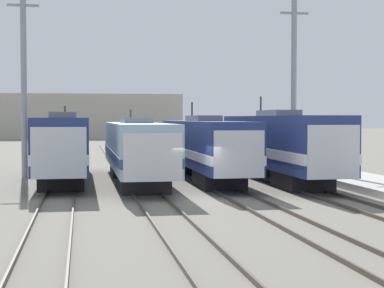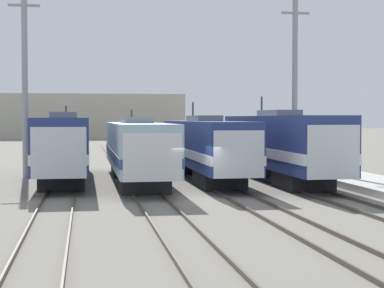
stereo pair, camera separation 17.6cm
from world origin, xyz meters
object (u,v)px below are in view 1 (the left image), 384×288
Objects in this scene: locomotive_center_left at (137,149)px; locomotive_far_right at (280,145)px; catenary_tower_right at (294,81)px; locomotive_far_left at (63,146)px; catenary_tower_left at (24,78)px; locomotive_center_right at (204,147)px.

locomotive_far_right is at bearing -5.11° from locomotive_center_left.
locomotive_center_left is 13.30m from catenary_tower_right.
catenary_tower_left reaches higher than locomotive_far_left.
catenary_tower_right is at bearing 64.20° from locomotive_far_right.
locomotive_center_left is 1.46× the size of catenary_tower_right.
locomotive_far_left is 16.71m from catenary_tower_right.
locomotive_far_right reaches higher than locomotive_center_right.
locomotive_far_left is 8.68m from locomotive_center_right.
locomotive_center_left is at bearing -165.65° from locomotive_center_right.
locomotive_center_right is (4.33, 1.11, 0.05)m from locomotive_center_left.
locomotive_center_left is at bearing 174.89° from locomotive_far_right.
locomotive_far_left is 13.22m from locomotive_far_right.
locomotive_center_right is 12.71m from catenary_tower_left.
catenary_tower_left is at bearing 159.49° from locomotive_far_right.
locomotive_center_right is 4.72m from locomotive_far_right.
catenary_tower_right is (2.82, 5.83, 4.25)m from locomotive_far_right.
catenary_tower_left is (-11.25, 3.95, 4.41)m from locomotive_center_right.
catenary_tower_right is (15.80, 3.33, 4.31)m from locomotive_far_left.
catenary_tower_left and catenary_tower_right have the same top height.
locomotive_center_right is at bearing -19.34° from catenary_tower_left.
catenary_tower_left is at bearing 143.86° from locomotive_center_left.
catenary_tower_right reaches higher than locomotive_far_left.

